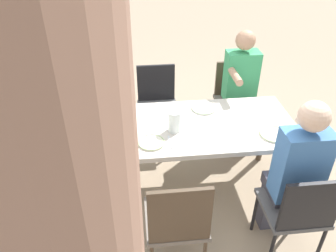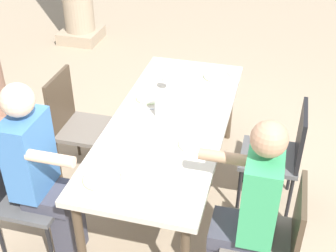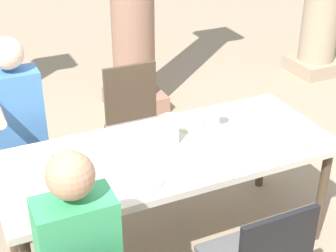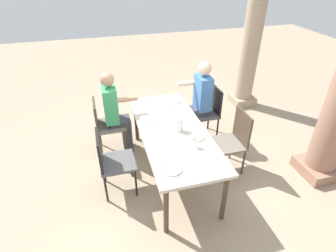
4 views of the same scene
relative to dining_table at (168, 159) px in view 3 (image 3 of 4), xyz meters
name	(u,v)px [view 3 (image 3 of 4)]	position (x,y,z in m)	size (l,w,h in m)	color
ground_plane	(168,245)	(0.00, 0.00, -0.68)	(16.00, 16.00, 0.00)	gray
dining_table	(168,159)	(0.00, 0.00, 0.00)	(2.06, 0.85, 0.74)	beige
chair_west_north	(19,145)	(-0.76, 0.85, -0.16)	(0.44, 0.44, 0.89)	#4F4F50
chair_mid_north	(137,119)	(0.12, 0.85, -0.16)	(0.44, 0.44, 0.92)	#6A6158
diner_woman_green	(20,131)	(-0.77, 0.66, 0.04)	(0.35, 0.49, 1.34)	#3F3F4C
plate_0	(31,159)	(-0.78, 0.23, 0.07)	(0.24, 0.24, 0.02)	silver
fork_0	(5,166)	(-0.93, 0.23, 0.07)	(0.02, 0.17, 0.01)	silver
spoon_0	(57,154)	(-0.63, 0.23, 0.07)	(0.02, 0.17, 0.01)	silver
plate_1	(142,181)	(-0.27, -0.25, 0.07)	(0.23, 0.23, 0.02)	white
fork_1	(116,189)	(-0.42, -0.25, 0.07)	(0.02, 0.17, 0.01)	silver
spoon_1	(167,176)	(-0.12, -0.25, 0.07)	(0.02, 0.17, 0.01)	silver
plate_2	(189,124)	(0.26, 0.23, 0.07)	(0.22, 0.22, 0.02)	silver
wine_glass_2	(219,111)	(0.42, 0.13, 0.18)	(0.08, 0.08, 0.16)	white
fork_2	(168,129)	(0.11, 0.23, 0.07)	(0.02, 0.17, 0.01)	silver
spoon_2	(209,120)	(0.41, 0.23, 0.07)	(0.02, 0.17, 0.01)	silver
plate_3	(294,140)	(0.76, -0.23, 0.07)	(0.23, 0.23, 0.02)	silver
fork_3	(274,146)	(0.61, -0.23, 0.07)	(0.02, 0.17, 0.01)	silver
spoon_3	(313,136)	(0.91, -0.23, 0.07)	(0.02, 0.17, 0.01)	silver
water_pitcher	(170,131)	(0.05, 0.07, 0.15)	(0.11, 0.11, 0.19)	white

